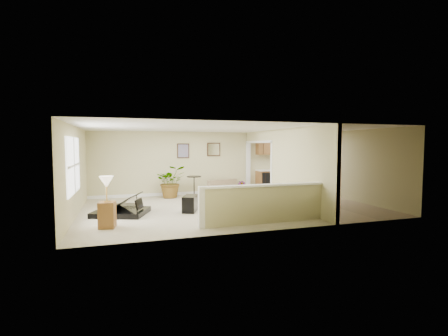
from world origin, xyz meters
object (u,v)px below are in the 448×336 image
object	(u,v)px
loveseat	(226,187)
accent_table	(194,184)
palm_plant	(171,182)
small_plant	(241,190)
lamp_stand	(107,206)
piano_bench	(190,204)
piano	(119,195)

from	to	relation	value
loveseat	accent_table	bearing A→B (deg)	167.94
palm_plant	small_plant	distance (m)	2.73
lamp_stand	small_plant	bearing A→B (deg)	37.41
piano_bench	accent_table	world-z (taller)	accent_table
piano_bench	lamp_stand	distance (m)	2.63
accent_table	small_plant	size ratio (longest dim) A/B	1.41
lamp_stand	piano_bench	bearing A→B (deg)	29.40
piano	loveseat	world-z (taller)	piano
piano_bench	lamp_stand	bearing A→B (deg)	-150.60
piano_bench	small_plant	distance (m)	3.49
small_plant	piano	bearing A→B (deg)	-155.04
piano	loveseat	distance (m)	4.77
piano_bench	small_plant	world-z (taller)	small_plant
loveseat	piano_bench	bearing A→B (deg)	-143.72
lamp_stand	loveseat	bearing A→B (deg)	43.52
small_plant	palm_plant	bearing A→B (deg)	172.75
piano_bench	palm_plant	bearing A→B (deg)	93.23
loveseat	small_plant	bearing A→B (deg)	-57.72
piano	palm_plant	distance (m)	3.07
piano	palm_plant	size ratio (longest dim) A/B	1.61
piano	small_plant	world-z (taller)	piano
accent_table	lamp_stand	world-z (taller)	lamp_stand
piano	loveseat	bearing A→B (deg)	52.84
piano_bench	lamp_stand	size ratio (longest dim) A/B	0.57
loveseat	accent_table	world-z (taller)	accent_table
small_plant	accent_table	bearing A→B (deg)	171.18
palm_plant	lamp_stand	xyz separation A→B (m)	(-2.12, -4.02, -0.07)
piano_bench	lamp_stand	world-z (taller)	lamp_stand
piano_bench	palm_plant	world-z (taller)	palm_plant
piano	palm_plant	xyz separation A→B (m)	(1.84, 2.45, 0.05)
accent_table	palm_plant	world-z (taller)	palm_plant
piano	piano_bench	size ratio (longest dim) A/B	2.74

